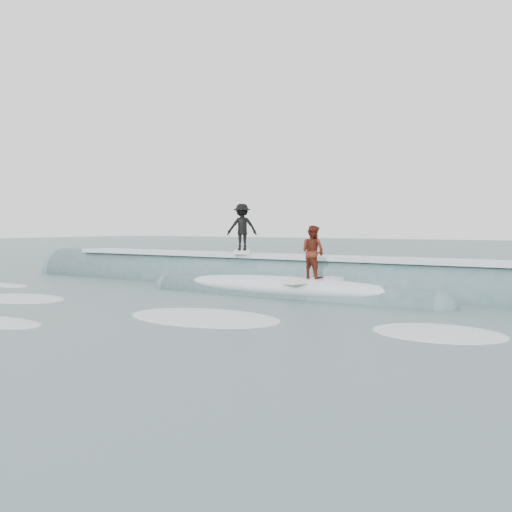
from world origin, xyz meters
The scene contains 6 objects.
ground centered at (0.00, 0.00, 0.00)m, with size 160.00×160.00×0.00m, color #3B5357.
breaking_wave centered at (0.24, 6.38, 0.04)m, with size 23.84×3.84×2.11m.
surfer_black centered at (-1.25, 6.68, 1.97)m, with size 1.56×1.97×1.75m.
surfer_red centered at (2.73, 4.48, 1.23)m, with size 1.13×2.07×1.62m.
whitewater centered at (-0.15, 0.05, 0.00)m, with size 17.48×6.06×0.10m.
far_swells centered at (0.04, 17.65, 0.00)m, with size 38.22×8.65×0.80m.
Camera 1 is at (10.26, -9.98, 2.08)m, focal length 40.00 mm.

